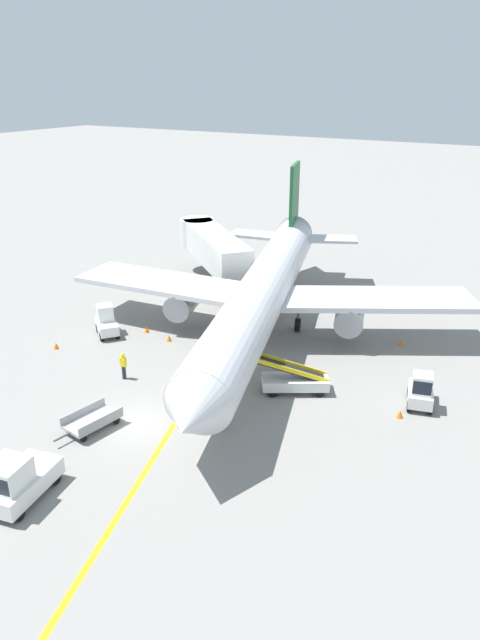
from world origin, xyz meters
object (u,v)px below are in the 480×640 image
(safety_cone_nose_left, at_px, (400,414))
(baggage_cart_empty_trailing, at_px, (92,421))
(baggage_tug_by_cargo_door, at_px, (421,391))
(pushback_tug, at_px, (17,481))
(ground_crew_marshaller, at_px, (123,365))
(safety_cone_nose_right, at_px, (56,346))
(jet_bridge, at_px, (211,245))
(safety_cone_tail_area, at_px, (401,342))
(belt_loader_forward_hold, at_px, (293,379))
(safety_cone_wingtip_right, at_px, (169,338))
(airliner, at_px, (264,290))
(baggage_tug_near_wing, at_px, (107,322))
(safety_cone_wingtip_left, at_px, (147,329))

(safety_cone_nose_left, bearing_deg, baggage_cart_empty_trailing, -145.50)
(baggage_tug_by_cargo_door, bearing_deg, pushback_tug, -127.33)
(baggage_cart_empty_trailing, height_order, ground_crew_marshaller, ground_crew_marshaller)
(safety_cone_nose_right, bearing_deg, jet_bridge, 84.53)
(pushback_tug, relative_size, safety_cone_tail_area, 8.87)
(baggage_cart_empty_trailing, relative_size, ground_crew_marshaller, 2.26)
(jet_bridge, distance_m, belt_loader_forward_hold, 20.15)
(safety_cone_nose_right, height_order, safety_cone_wingtip_right, same)
(pushback_tug, bearing_deg, safety_cone_nose_right, 131.25)
(pushback_tug, xyz_separation_m, safety_cone_wingtip_right, (-4.49, 16.54, -0.77))
(airliner, bearing_deg, ground_crew_marshaller, -113.04)
(pushback_tug, distance_m, baggage_tug_near_wing, 17.67)
(airliner, xyz_separation_m, safety_cone_nose_right, (-10.94, -8.96, -3.20))
(safety_cone_nose_right, bearing_deg, ground_crew_marshaller, -7.61)
(baggage_cart_empty_trailing, distance_m, safety_cone_nose_left, 16.22)
(baggage_cart_empty_trailing, bearing_deg, safety_cone_wingtip_left, 116.32)
(safety_cone_wingtip_left, bearing_deg, pushback_tug, -68.19)
(baggage_tug_near_wing, height_order, baggage_tug_by_cargo_door, same)
(safety_cone_wingtip_right, bearing_deg, baggage_cart_empty_trailing, -73.25)
(baggage_tug_near_wing, relative_size, safety_cone_tail_area, 6.12)
(safety_cone_wingtip_right, bearing_deg, jet_bridge, 109.67)
(jet_bridge, relative_size, safety_cone_tail_area, 25.82)
(baggage_tug_near_wing, relative_size, baggage_cart_empty_trailing, 0.70)
(safety_cone_nose_left, height_order, safety_cone_tail_area, same)
(baggage_tug_near_wing, relative_size, belt_loader_forward_hold, 0.55)
(pushback_tug, relative_size, baggage_cart_empty_trailing, 1.02)
(jet_bridge, xyz_separation_m, baggage_tug_by_cargo_door, (21.35, -11.54, -2.62))
(safety_cone_tail_area, bearing_deg, baggage_tug_by_cargo_door, -66.32)
(safety_cone_nose_left, bearing_deg, ground_crew_marshaller, -165.06)
(baggage_cart_empty_trailing, bearing_deg, safety_cone_wingtip_right, 106.75)
(airliner, bearing_deg, baggage_cart_empty_trailing, -97.46)
(safety_cone_wingtip_left, relative_size, safety_cone_tail_area, 1.00)
(safety_cone_tail_area, bearing_deg, safety_cone_nose_left, -73.61)
(pushback_tug, distance_m, safety_cone_wingtip_right, 17.16)
(safety_cone_tail_area, bearing_deg, baggage_cart_empty_trailing, -120.16)
(baggage_tug_near_wing, bearing_deg, safety_cone_wingtip_right, 16.37)
(safety_cone_wingtip_right, bearing_deg, safety_cone_nose_right, -139.70)
(pushback_tug, bearing_deg, baggage_cart_empty_trailing, 102.20)
(baggage_tug_by_cargo_door, distance_m, ground_crew_marshaller, 17.22)
(safety_cone_wingtip_right, bearing_deg, baggage_tug_by_cargo_door, 0.35)
(baggage_tug_near_wing, xyz_separation_m, safety_cone_nose_left, (21.06, -0.30, -0.71))
(jet_bridge, bearing_deg, safety_cone_nose_right, -95.47)
(belt_loader_forward_hold, bearing_deg, safety_cone_wingtip_left, 169.48)
(airliner, height_order, jet_bridge, airliner)
(pushback_tug, xyz_separation_m, ground_crew_marshaller, (-3.49, 10.77, -0.08))
(baggage_cart_empty_trailing, distance_m, safety_cone_tail_area, 21.23)
(ground_crew_marshaller, relative_size, safety_cone_nose_left, 3.86)
(baggage_tug_by_cargo_door, relative_size, belt_loader_forward_hold, 0.54)
(safety_cone_nose_right, bearing_deg, safety_cone_tail_area, 32.32)
(baggage_cart_empty_trailing, bearing_deg, safety_cone_nose_right, 146.64)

